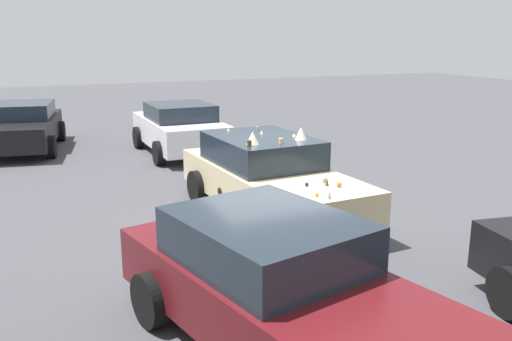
% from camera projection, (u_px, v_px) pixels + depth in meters
% --- Properties ---
extents(ground_plane, '(60.00, 60.00, 0.00)m').
position_uv_depth(ground_plane, '(271.00, 215.00, 10.24)').
color(ground_plane, '#47474C').
extents(art_car_decorated, '(4.66, 2.25, 1.67)m').
position_uv_depth(art_car_decorated, '(269.00, 176.00, 10.14)').
color(art_car_decorated, beige).
rests_on(art_car_decorated, ground).
extents(parked_sedan_behind_right, '(4.76, 2.69, 1.45)m').
position_uv_depth(parked_sedan_behind_right, '(282.00, 289.00, 5.67)').
color(parked_sedan_behind_right, '#5B1419').
rests_on(parked_sedan_behind_right, ground).
extents(parked_sedan_row_back_center, '(3.95, 2.10, 1.43)m').
position_uv_depth(parked_sedan_row_back_center, '(180.00, 128.00, 15.42)').
color(parked_sedan_row_back_center, white).
rests_on(parked_sedan_row_back_center, ground).
extents(parked_sedan_near_left, '(4.41, 2.49, 1.37)m').
position_uv_depth(parked_sedan_near_left, '(24.00, 126.00, 15.88)').
color(parked_sedan_near_left, black).
rests_on(parked_sedan_near_left, ground).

